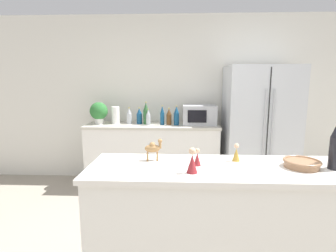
{
  "coord_description": "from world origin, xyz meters",
  "views": [
    {
      "loc": [
        -0.1,
        -1.4,
        1.55
      ],
      "look_at": [
        -0.22,
        1.36,
        1.08
      ],
      "focal_mm": 28.0,
      "sensor_mm": 36.0,
      "label": 1
    }
  ],
  "objects": [
    {
      "name": "back_bottle_5",
      "position": [
        -0.15,
        2.34,
        1.06
      ],
      "size": [
        0.08,
        0.08,
        0.28
      ],
      "color": "navy",
      "rests_on": "back_counter"
    },
    {
      "name": "back_bottle_3",
      "position": [
        -0.55,
        2.31,
        1.04
      ],
      "size": [
        0.06,
        0.06,
        0.24
      ],
      "color": "#B2B7BC",
      "rests_on": "back_counter"
    },
    {
      "name": "back_bottle_0",
      "position": [
        -0.59,
        2.4,
        1.09
      ],
      "size": [
        0.08,
        0.08,
        0.33
      ],
      "color": "#2D6033",
      "rests_on": "back_counter"
    },
    {
      "name": "paper_towel_roll",
      "position": [
        -1.05,
        2.42,
        1.06
      ],
      "size": [
        0.12,
        0.12,
        0.25
      ],
      "color": "white",
      "rests_on": "back_counter"
    },
    {
      "name": "wise_man_figurine_purple",
      "position": [
        0.31,
        0.45,
        1.04
      ],
      "size": [
        0.06,
        0.06,
        0.13
      ],
      "color": "#B28933",
      "rests_on": "bar_counter"
    },
    {
      "name": "back_bottle_6",
      "position": [
        -0.35,
        2.35,
        1.07
      ],
      "size": [
        0.06,
        0.06,
        0.28
      ],
      "color": "navy",
      "rests_on": "back_counter"
    },
    {
      "name": "bar_counter",
      "position": [
        0.24,
        0.31,
        0.49
      ],
      "size": [
        1.92,
        0.58,
        0.98
      ],
      "color": "silver",
      "rests_on": "ground_plane"
    },
    {
      "name": "back_bottle_2",
      "position": [
        -0.85,
        2.41,
        1.05
      ],
      "size": [
        0.07,
        0.07,
        0.24
      ],
      "color": "#B2B7BC",
      "rests_on": "back_counter"
    },
    {
      "name": "back_bottle_1",
      "position": [
        -0.25,
        2.35,
        1.05
      ],
      "size": [
        0.08,
        0.08,
        0.24
      ],
      "color": "brown",
      "rests_on": "back_counter"
    },
    {
      "name": "potted_plant",
      "position": [
        -1.29,
        2.39,
        1.11
      ],
      "size": [
        0.26,
        0.26,
        0.32
      ],
      "color": "silver",
      "rests_on": "back_counter"
    },
    {
      "name": "fruit_bowl",
      "position": [
        0.72,
        0.32,
        1.01
      ],
      "size": [
        0.24,
        0.24,
        0.05
      ],
      "color": "#8C6647",
      "rests_on": "bar_counter"
    },
    {
      "name": "wall_back",
      "position": [
        0.0,
        2.73,
        1.27
      ],
      "size": [
        8.0,
        0.06,
        2.55
      ],
      "color": "silver",
      "rests_on": "ground_plane"
    },
    {
      "name": "camel_figurine",
      "position": [
        -0.29,
        0.44,
        1.08
      ],
      "size": [
        0.13,
        0.07,
        0.16
      ],
      "color": "olive",
      "rests_on": "bar_counter"
    },
    {
      "name": "wise_man_figurine_blue",
      "position": [
        -0.02,
        0.18,
        1.05
      ],
      "size": [
        0.07,
        0.07,
        0.16
      ],
      "color": "maroon",
      "rests_on": "bar_counter"
    },
    {
      "name": "refrigerator",
      "position": [
        1.03,
        2.32,
        0.88
      ],
      "size": [
        0.96,
        0.75,
        1.77
      ],
      "color": "silver",
      "rests_on": "ground_plane"
    },
    {
      "name": "back_counter",
      "position": [
        -0.5,
        2.4,
        0.47
      ],
      "size": [
        1.94,
        0.63,
        0.93
      ],
      "color": "white",
      "rests_on": "ground_plane"
    },
    {
      "name": "back_bottle_4",
      "position": [
        -0.7,
        2.43,
        1.05
      ],
      "size": [
        0.08,
        0.08,
        0.24
      ],
      "color": "navy",
      "rests_on": "back_counter"
    },
    {
      "name": "wise_man_figurine_crimson",
      "position": [
        0.02,
        0.33,
        1.03
      ],
      "size": [
        0.05,
        0.05,
        0.12
      ],
      "color": "maroon",
      "rests_on": "bar_counter"
    },
    {
      "name": "microwave",
      "position": [
        0.19,
        2.42,
        1.07
      ],
      "size": [
        0.48,
        0.37,
        0.28
      ],
      "color": "#B2B5BA",
      "rests_on": "back_counter"
    }
  ]
}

